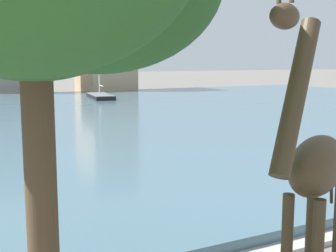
% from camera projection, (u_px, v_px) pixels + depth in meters
% --- Properties ---
extents(harbor_water, '(81.63, 45.40, 0.37)m').
position_uv_depth(harbor_water, '(50.00, 119.00, 29.91)').
color(harbor_water, '#476675').
rests_on(harbor_water, ground).
extents(quay_edge_coping, '(81.63, 0.50, 0.12)m').
position_uv_depth(quay_edge_coping, '(302.00, 244.00, 9.87)').
color(quay_edge_coping, '#ADA89E').
rests_on(quay_edge_coping, ground).
extents(giraffe_statue, '(2.59, 1.67, 4.82)m').
position_uv_depth(giraffe_statue, '(314.00, 174.00, 6.35)').
color(giraffe_statue, '#42331E').
rests_on(giraffe_statue, ground).
extents(sailboat_black, '(2.71, 6.70, 9.56)m').
position_uv_depth(sailboat_black, '(99.00, 97.00, 44.43)').
color(sailboat_black, black).
rests_on(sailboat_black, ground).
extents(townhouse_end_terrace, '(5.93, 7.94, 12.64)m').
position_uv_depth(townhouse_end_terrace, '(104.00, 42.00, 57.31)').
color(townhouse_end_terrace, tan).
rests_on(townhouse_end_terrace, ground).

